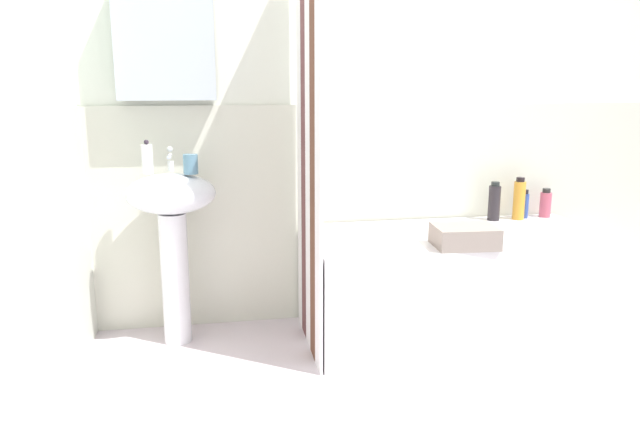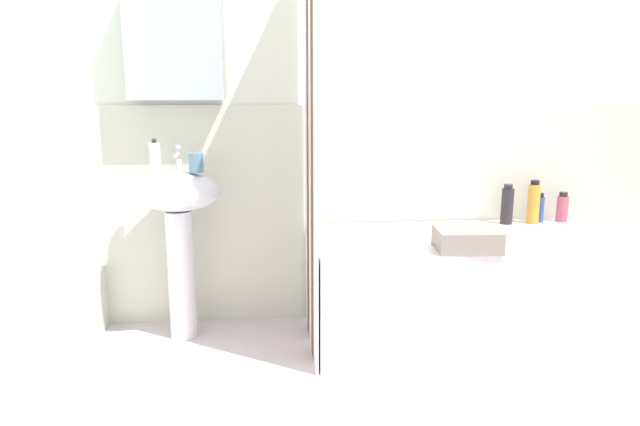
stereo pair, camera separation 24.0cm
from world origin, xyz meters
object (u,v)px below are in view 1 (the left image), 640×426
conditioner_bottle (545,204)px  body_wash_bottle (525,205)px  toothbrush_cup (191,164)px  towel_folded (465,236)px  bathtub (454,284)px  soap_dispenser (147,159)px  shampoo_bottle (494,202)px  lotion_bottle (519,199)px  sink (172,220)px

conditioner_bottle → body_wash_bottle: 0.13m
toothbrush_cup → towel_folded: bearing=-16.6°
towel_folded → conditioner_bottle: bearing=36.0°
toothbrush_cup → body_wash_bottle: bearing=4.3°
bathtub → body_wash_bottle: bearing=27.6°
toothbrush_cup → bathtub: 1.49m
towel_folded → soap_dispenser: bearing=163.9°
shampoo_bottle → towel_folded: size_ratio=0.76×
shampoo_bottle → lotion_bottle: bearing=-1.6°
bathtub → shampoo_bottle: 0.56m
conditioner_bottle → lotion_bottle: size_ratio=0.69×
bathtub → conditioner_bottle: conditioner_bottle is taller
body_wash_bottle → toothbrush_cup: bearing=-175.7°
soap_dispenser → towel_folded: soap_dispenser is taller
bathtub → conditioner_bottle: (0.66, 0.28, 0.35)m
soap_dispenser → bathtub: size_ratio=0.11×
conditioner_bottle → towel_folded: bearing=-144.0°
toothbrush_cup → towel_folded: 1.37m
conditioner_bottle → towel_folded: (-0.72, -0.52, -0.03)m
toothbrush_cup → body_wash_bottle: toothbrush_cup is taller
sink → lotion_bottle: 1.92m
bathtub → conditioner_bottle: size_ratio=9.11×
toothbrush_cup → lotion_bottle: (1.81, 0.12, -0.26)m
sink → towel_folded: size_ratio=3.04×
towel_folded → bathtub: bearing=75.3°
conditioner_bottle → toothbrush_cup: bearing=-175.8°
soap_dispenser → towel_folded: size_ratio=0.57×
body_wash_bottle → lotion_bottle: (-0.05, -0.03, 0.04)m
lotion_bottle → toothbrush_cup: bearing=-176.3°
sink → conditioner_bottle: (2.10, 0.12, -0.01)m
sink → toothbrush_cup: size_ratio=9.20×
sink → shampoo_bottle: size_ratio=4.00×
sink → shampoo_bottle: 1.77m
toothbrush_cup → towel_folded: (1.27, -0.38, -0.32)m
soap_dispenser → body_wash_bottle: soap_dispenser is taller
soap_dispenser → body_wash_bottle: bearing=2.6°
bathtub → shampoo_bottle: shampoo_bottle is taller
soap_dispenser → conditioner_bottle: soap_dispenser is taller
toothbrush_cup → body_wash_bottle: (1.86, 0.14, -0.30)m
bathtub → toothbrush_cup: bearing=174.2°
bathtub → body_wash_bottle: 0.69m
body_wash_bottle → bathtub: bearing=-152.4°
soap_dispenser → toothbrush_cup: size_ratio=1.74×
shampoo_bottle → soap_dispenser: bearing=-177.8°
soap_dispenser → bathtub: 1.69m
bathtub → shampoo_bottle: size_ratio=6.91×
toothbrush_cup → bathtub: toothbrush_cup is taller
toothbrush_cup → soap_dispenser: bearing=167.2°
sink → body_wash_bottle: bearing=3.4°
bathtub → lotion_bottle: (0.48, 0.25, 0.39)m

